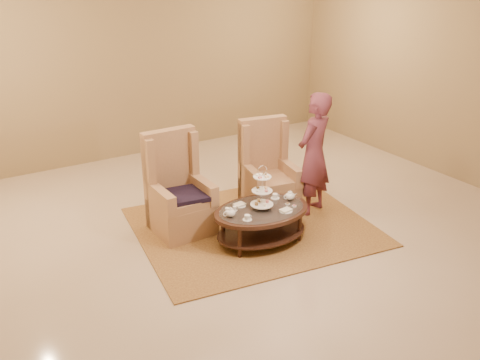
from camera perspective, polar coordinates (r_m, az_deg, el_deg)
ground at (r=7.02m, az=1.78°, el=-6.58°), size 8.00×8.00×0.00m
ceiling at (r=7.02m, az=1.78°, el=-6.58°), size 8.00×8.00×0.02m
wall_back at (r=9.85m, az=-11.29°, el=12.49°), size 8.00×0.04×3.50m
wall_right at (r=9.13m, az=23.77°, el=10.24°), size 0.04×8.00×3.50m
rug at (r=7.37m, az=1.37°, el=-4.97°), size 3.38×2.94×0.02m
tea_table at (r=6.84m, az=2.32°, el=-3.73°), size 1.32×0.96×1.06m
armchair_left at (r=7.17m, az=-6.61°, el=-1.93°), size 0.74×0.77×1.36m
armchair_right at (r=7.79m, az=2.91°, el=0.10°), size 0.83×0.85×1.31m
person at (r=7.53m, az=7.88°, el=2.72°), size 0.76×0.63×1.77m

